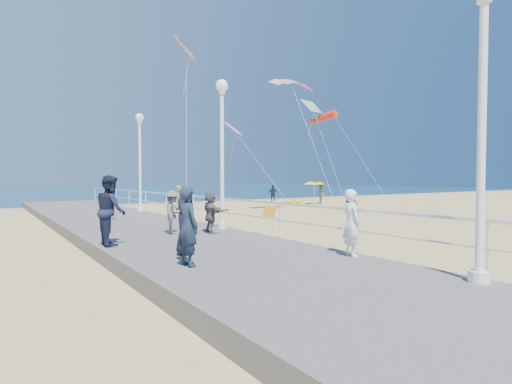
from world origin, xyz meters
TOP-DOWN VIEW (x-y plane):
  - ground at (0.00, 0.00)m, footprint 160.00×160.00m
  - ocean at (0.00, 65.00)m, footprint 160.00×90.00m
  - surf_line at (0.00, 20.50)m, footprint 160.00×1.20m
  - boardwalk at (-7.50, 0.00)m, footprint 5.00×44.00m
  - railing at (-5.05, 0.00)m, footprint 0.05×42.00m
  - lamp_post_near at (-5.35, -9.00)m, footprint 0.44×0.44m
  - lamp_post_mid at (-5.35, 0.00)m, footprint 0.44×0.44m
  - lamp_post_far at (-5.35, 9.00)m, footprint 0.44×0.44m
  - woman_holding_toddler at (-5.40, -6.13)m, footprint 0.53×0.65m
  - toddler_held at (-5.25, -5.98)m, footprint 0.37×0.43m
  - spectator_0 at (-8.98, -4.95)m, footprint 0.46×0.64m
  - spectator_2 at (-7.38, -0.32)m, footprint 0.91×1.05m
  - spectator_4 at (-8.50, -3.79)m, footprint 0.75×0.82m
  - spectator_5 at (-6.27, -0.86)m, footprint 0.53×1.35m
  - spectator_6 at (-7.92, 5.08)m, footprint 0.47×0.67m
  - spectator_7 at (-9.60, -1.39)m, footprint 0.77×0.96m
  - beach_walker_a at (11.40, 12.36)m, footprint 1.13×1.36m
  - beach_walker_b at (9.17, 16.27)m, footprint 1.01×0.79m
  - beach_walker_c at (-1.21, 13.41)m, footprint 0.89×0.99m
  - box_kite at (0.56, 5.16)m, footprint 0.89×0.89m
  - beach_umbrella at (10.69, 12.49)m, footprint 1.90×1.90m
  - beach_chair_left at (9.62, 13.70)m, footprint 0.55×0.55m
  - beach_chair_right at (8.06, 11.26)m, footprint 0.55×0.55m
  - kite_parafoil at (3.88, 7.24)m, footprint 3.19×0.94m
  - kite_windsock at (9.52, 9.75)m, footprint 0.98×2.54m
  - kite_diamond_pink at (0.29, 8.57)m, footprint 1.60×1.58m
  - kite_diamond_multi at (8.52, 10.51)m, footprint 1.63×1.30m
  - kite_diamond_redwhite at (-3.76, 6.42)m, footprint 1.65×1.76m

SIDE VIEW (x-z plane):
  - ground at x=0.00m, z-range 0.00..0.00m
  - ocean at x=0.00m, z-range -0.01..0.04m
  - surf_line at x=0.00m, z-range 0.01..0.05m
  - boardwalk at x=-7.50m, z-range 0.00..0.40m
  - beach_chair_left at x=9.62m, z-range 0.00..0.40m
  - beach_chair_right at x=8.06m, z-range 0.00..0.40m
  - box_kite at x=0.56m, z-range -0.07..0.67m
  - beach_walker_b at x=9.17m, z-range 0.00..1.60m
  - beach_walker_c at x=-1.21m, z-range 0.00..1.69m
  - beach_walker_a at x=11.40m, z-range 0.00..1.83m
  - spectator_4 at x=-8.50m, z-range 0.40..1.80m
  - spectator_2 at x=-7.38m, z-range 0.40..1.81m
  - spectator_5 at x=-6.27m, z-range 0.40..1.82m
  - woman_holding_toddler at x=-5.40m, z-range 0.40..1.96m
  - spectator_0 at x=-8.98m, z-range 0.40..2.04m
  - railing at x=-5.05m, z-range 0.98..1.53m
  - spectator_6 at x=-7.92m, z-range 0.40..2.14m
  - spectator_7 at x=-9.60m, z-range 0.40..2.29m
  - toddler_held at x=-5.25m, z-range 1.25..1.99m
  - beach_umbrella at x=10.69m, z-range 0.84..2.98m
  - lamp_post_near at x=-5.35m, z-range 1.00..6.32m
  - lamp_post_mid at x=-5.35m, z-range 1.00..6.32m
  - lamp_post_far at x=-5.35m, z-range 1.00..6.32m
  - kite_diamond_pink at x=0.29m, z-range 4.86..5.66m
  - kite_windsock at x=9.52m, z-range 6.44..7.49m
  - kite_diamond_multi at x=8.52m, z-range 7.21..8.25m
  - kite_parafoil at x=3.88m, z-range 8.01..8.66m
  - kite_diamond_redwhite at x=-3.76m, z-range 8.15..9.24m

